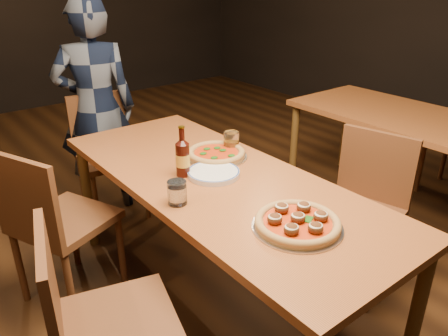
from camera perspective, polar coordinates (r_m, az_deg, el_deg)
ground at (r=2.59m, az=-0.71°, el=-16.41°), size 9.00×9.00×0.00m
table_main at (r=2.20m, az=-0.80°, el=-2.93°), size 0.80×2.00×0.75m
table_right at (r=3.34m, az=25.39°, el=4.39°), size 0.80×2.00×0.75m
chair_main_nw at (r=1.80m, az=-13.78°, el=-19.16°), size 0.54×0.54×0.94m
chair_main_sw at (r=2.50m, az=-20.05°, el=-6.30°), size 0.58×0.58×0.95m
chair_main_e at (r=2.54m, az=17.01°, el=-5.64°), size 0.52×0.52×0.92m
chair_end at (r=3.25m, az=-14.61°, el=1.45°), size 0.49×0.49×0.93m
pizza_meatball at (r=1.77m, az=9.58°, el=-7.01°), size 0.37×0.37×0.07m
pizza_margherita at (r=2.40m, az=-1.03°, el=1.90°), size 0.34×0.34×0.04m
plate_stack at (r=2.19m, az=-1.37°, el=-0.67°), size 0.26×0.26×0.03m
beer_bottle at (r=2.17m, az=-5.41°, el=1.23°), size 0.07×0.07×0.25m
water_glass at (r=1.92m, az=-6.14°, el=-3.22°), size 0.09×0.09×0.11m
amber_glass at (r=2.48m, az=0.94°, el=3.51°), size 0.09×0.09×0.11m
diner at (r=3.30m, az=-16.37°, el=7.44°), size 0.67×0.57×1.56m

